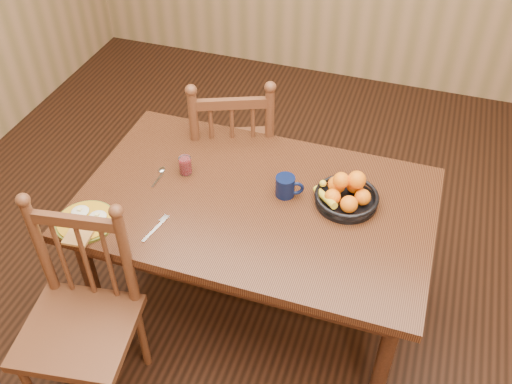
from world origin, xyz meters
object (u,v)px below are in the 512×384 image
(fruit_bowl, at_px, (346,194))
(chair_near, at_px, (81,320))
(dining_table, at_px, (256,214))
(breakfast_plate, at_px, (85,222))
(coffee_mug, at_px, (286,186))
(chair_far, at_px, (232,155))

(fruit_bowl, bearing_deg, chair_near, -139.98)
(fruit_bowl, bearing_deg, dining_table, -163.92)
(breakfast_plate, relative_size, fruit_bowl, 1.01)
(breakfast_plate, relative_size, coffee_mug, 2.19)
(chair_far, distance_m, breakfast_plate, 1.03)
(breakfast_plate, height_order, coffee_mug, coffee_mug)
(dining_table, distance_m, coffee_mug, 0.20)
(dining_table, bearing_deg, chair_far, 120.14)
(chair_near, relative_size, breakfast_plate, 3.48)
(coffee_mug, bearing_deg, dining_table, -145.88)
(chair_near, bearing_deg, chair_far, 70.94)
(breakfast_plate, bearing_deg, fruit_bowl, 25.07)
(chair_near, distance_m, fruit_bowl, 1.27)
(dining_table, xyz_separation_m, chair_far, (-0.33, 0.57, -0.16))
(chair_far, distance_m, fruit_bowl, 0.90)
(chair_far, relative_size, breakfast_plate, 3.56)
(coffee_mug, relative_size, fruit_bowl, 0.46)
(chair_near, xyz_separation_m, breakfast_plate, (-0.10, 0.30, 0.27))
(fruit_bowl, bearing_deg, coffee_mug, -173.20)
(dining_table, height_order, breakfast_plate, breakfast_plate)
(chair_far, height_order, fruit_bowl, chair_far)
(chair_far, height_order, chair_near, chair_far)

